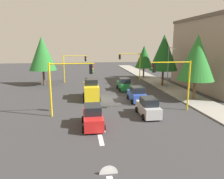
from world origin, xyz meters
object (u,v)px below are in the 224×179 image
at_px(traffic_signal_near_right, 68,78).
at_px(traffic_signal_far_left, 131,61).
at_px(tree_roadside_near, 197,58).
at_px(traffic_signal_near_left, 174,76).
at_px(traffic_signal_far_right, 74,63).
at_px(street_lamp_curbside, 169,64).
at_px(car_red, 93,117).
at_px(tree_roadside_mid, 164,53).
at_px(tree_opposite_side, 42,53).
at_px(delivery_van_yellow, 91,90).
at_px(car_green, 124,85).
at_px(car_silver, 148,107).
at_px(car_blue, 137,95).
at_px(tree_roadside_far, 144,57).

relative_size(traffic_signal_near_right, traffic_signal_far_left, 1.00).
bearing_deg(tree_roadside_near, traffic_signal_near_left, -50.28).
xyz_separation_m(traffic_signal_near_right, traffic_signal_far_right, (-20.00, 0.05, -0.20)).
bearing_deg(street_lamp_curbside, traffic_signal_near_left, -20.08).
bearing_deg(car_red, tree_roadside_mid, 142.38).
xyz_separation_m(tree_opposite_side, delivery_van_yellow, (11.34, 7.94, -4.45)).
height_order(traffic_signal_far_right, car_green, traffic_signal_far_right).
xyz_separation_m(delivery_van_yellow, car_green, (-5.11, 5.68, -0.38)).
bearing_deg(traffic_signal_near_right, delivery_van_yellow, 158.50).
distance_m(traffic_signal_far_right, tree_roadside_mid, 16.88).
xyz_separation_m(tree_roadside_mid, car_green, (2.23, -7.39, -5.02)).
height_order(tree_roadside_mid, car_silver, tree_roadside_mid).
bearing_deg(car_blue, traffic_signal_near_left, 32.20).
distance_m(traffic_signal_near_right, traffic_signal_far_left, 23.01).
height_order(street_lamp_curbside, car_red, street_lamp_curbside).
bearing_deg(car_blue, delivery_van_yellow, -109.45).
xyz_separation_m(tree_roadside_near, car_green, (-7.77, -7.89, -4.76)).
distance_m(traffic_signal_near_left, traffic_signal_far_left, 20.00).
bearing_deg(car_green, traffic_signal_far_right, -134.91).
xyz_separation_m(traffic_signal_far_right, car_silver, (21.28, 8.11, -2.87)).
bearing_deg(car_blue, car_red, -37.81).
xyz_separation_m(traffic_signal_near_left, delivery_van_yellow, (-6.66, -8.75, -2.69)).
distance_m(traffic_signal_near_left, tree_roadside_near, 6.48).
relative_size(tree_roadside_mid, delivery_van_yellow, 1.87).
bearing_deg(car_green, car_blue, 1.43).
bearing_deg(tree_roadside_mid, tree_roadside_near, 2.86).
bearing_deg(car_silver, car_green, 179.36).
bearing_deg(car_blue, traffic_signal_near_right, -61.55).
relative_size(street_lamp_curbside, car_red, 1.76).
bearing_deg(car_green, car_silver, -0.64).
bearing_deg(traffic_signal_far_left, tree_roadside_near, 16.75).
bearing_deg(tree_opposite_side, tree_roadside_mid, 79.22).
bearing_deg(traffic_signal_near_right, tree_roadside_mid, 131.75).
bearing_deg(car_blue, traffic_signal_far_left, 169.37).
bearing_deg(traffic_signal_far_right, street_lamp_curbside, 55.00).
bearing_deg(tree_roadside_near, tree_opposite_side, -123.07).
height_order(traffic_signal_near_left, tree_roadside_mid, tree_roadside_mid).
relative_size(traffic_signal_far_right, car_red, 1.33).
height_order(traffic_signal_near_right, car_silver, traffic_signal_near_right).
relative_size(traffic_signal_far_right, delivery_van_yellow, 1.10).
height_order(tree_roadside_far, tree_roadside_near, tree_roadside_near).
height_order(traffic_signal_near_right, tree_opposite_side, tree_opposite_side).
relative_size(street_lamp_curbside, tree_roadside_far, 0.99).
height_order(traffic_signal_far_left, car_blue, traffic_signal_far_left).
relative_size(tree_roadside_far, tree_opposite_side, 0.81).
relative_size(traffic_signal_near_left, tree_roadside_mid, 0.62).
relative_size(traffic_signal_far_right, traffic_signal_near_left, 0.94).
height_order(tree_opposite_side, delivery_van_yellow, tree_opposite_side).
height_order(tree_roadside_mid, tree_roadside_near, tree_roadside_mid).
xyz_separation_m(traffic_signal_near_left, car_red, (3.45, -9.13, -3.07)).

